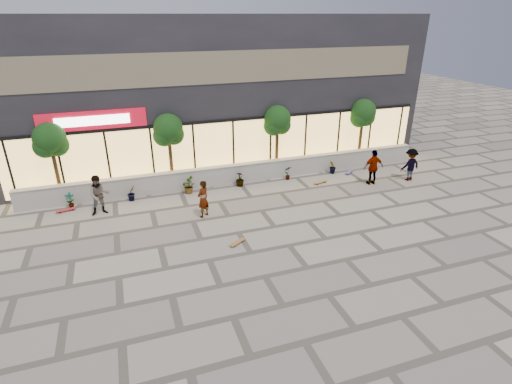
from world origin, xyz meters
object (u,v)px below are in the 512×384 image
object	(u,v)px
skateboard_left	(66,210)
skateboard_right_near	(320,182)
tree_east	(363,115)
skater_left	(99,195)
skater_center	(203,199)
skateboard_right_far	(350,172)
skateboard_center	(237,242)
tree_mideast	(277,122)
tree_midwest	(168,132)
tree_west	(50,142)
skater_right_near	(373,167)
skater_right_far	(410,165)

from	to	relation	value
skateboard_left	skateboard_right_near	size ratio (longest dim) A/B	1.00
tree_east	skater_left	world-z (taller)	tree_east
skater_center	skateboard_right_far	size ratio (longest dim) A/B	2.16
skater_center	skateboard_center	size ratio (longest dim) A/B	2.28
tree_east	skateboard_right_near	xyz separation A→B (m)	(-3.83, -2.34, -2.90)
skateboard_left	skateboard_right_far	size ratio (longest dim) A/B	1.10
skateboard_center	tree_mideast	bearing A→B (deg)	25.15
tree_midwest	skateboard_right_far	size ratio (longest dim) A/B	4.85
skateboard_center	tree_midwest	bearing A→B (deg)	70.61
skater_left	skateboard_right_far	size ratio (longest dim) A/B	2.35
skateboard_left	tree_midwest	bearing A→B (deg)	3.47
tree_west	skater_right_near	size ratio (longest dim) A/B	2.03
tree_east	skater_right_near	xyz separation A→B (m)	(-1.24, -3.32, -2.02)
skater_right_near	skateboard_center	distance (m)	9.45
skater_center	skater_right_far	distance (m)	11.73
skateboard_left	skateboard_center	bearing A→B (deg)	-51.06
tree_mideast	skater_right_near	world-z (taller)	tree_mideast
tree_east	skateboard_right_near	distance (m)	5.34
skateboard_left	skater_center	bearing A→B (deg)	-35.80
tree_mideast	skater_center	size ratio (longest dim) A/B	2.24
skater_right_near	skater_right_far	distance (m)	2.27
tree_west	tree_mideast	world-z (taller)	same
tree_west	tree_east	xyz separation A→B (m)	(17.00, 0.00, 0.00)
tree_west	skater_right_near	bearing A→B (deg)	-11.90
tree_midwest	skateboard_left	bearing A→B (deg)	-163.99
skateboard_left	skater_right_far	bearing A→B (deg)	-18.94
tree_east	skater_right_near	distance (m)	4.08
skater_center	tree_east	bearing A→B (deg)	164.88
tree_midwest	skateboard_left	distance (m)	6.16
skater_left	skater_right_near	distance (m)	13.90
tree_east	skateboard_left	size ratio (longest dim) A/B	4.42
tree_west	skateboard_left	size ratio (longest dim) A/B	4.42
skater_right_far	skateboard_left	bearing A→B (deg)	-10.25
skateboard_left	skater_left	bearing A→B (deg)	-38.91
tree_west	tree_midwest	world-z (taller)	same
tree_mideast	skater_center	xyz separation A→B (m)	(-5.19, -4.10, -2.11)
skater_center	skater_right_near	world-z (taller)	skater_right_near
tree_mideast	skateboard_center	xyz separation A→B (m)	(-4.43, -6.91, -2.91)
skater_center	skateboard_left	xyz separation A→B (m)	(-6.04, 2.60, -0.79)
tree_midwest	skater_left	size ratio (longest dim) A/B	2.07
tree_midwest	skater_right_far	distance (m)	13.17
tree_west	skater_right_far	distance (m)	18.48
tree_east	skater_center	bearing A→B (deg)	-159.03
tree_west	skater_right_far	size ratio (longest dim) A/B	2.17
tree_west	skater_left	world-z (taller)	tree_west
tree_mideast	skateboard_center	distance (m)	8.71
skater_center	skateboard_right_far	world-z (taller)	skater_center
tree_midwest	skateboard_right_near	bearing A→B (deg)	-16.94
skater_right_far	skateboard_center	xyz separation A→B (m)	(-10.96, -3.42, -0.82)
tree_east	skater_right_near	size ratio (longest dim) A/B	2.03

